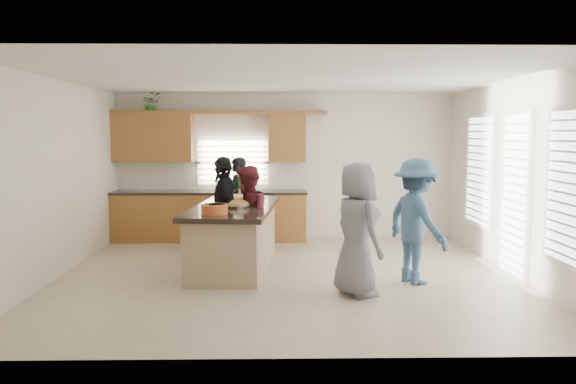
{
  "coord_description": "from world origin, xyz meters",
  "views": [
    {
      "loc": [
        -0.13,
        -7.91,
        2.04
      ],
      "look_at": [
        0.03,
        0.57,
        1.15
      ],
      "focal_mm": 35.0,
      "sensor_mm": 36.0,
      "label": 1
    }
  ],
  "objects_px": {
    "woman_right_back": "(417,221)",
    "woman_left_front": "(224,211)",
    "woman_left_mid": "(247,218)",
    "salad_bowl": "(214,208)",
    "island": "(234,238)",
    "woman_right_front": "(357,229)",
    "woman_left_back": "(237,201)"
  },
  "relations": [
    {
      "from": "island",
      "to": "woman_left_back",
      "type": "distance_m",
      "value": 1.85
    },
    {
      "from": "island",
      "to": "woman_left_front",
      "type": "relative_size",
      "value": 1.65
    },
    {
      "from": "woman_left_mid",
      "to": "woman_left_front",
      "type": "relative_size",
      "value": 0.92
    },
    {
      "from": "woman_left_back",
      "to": "woman_right_front",
      "type": "xyz_separation_m",
      "value": [
        1.73,
        -3.35,
        0.04
      ]
    },
    {
      "from": "salad_bowl",
      "to": "woman_left_back",
      "type": "xyz_separation_m",
      "value": [
        0.12,
        2.72,
        -0.23
      ]
    },
    {
      "from": "island",
      "to": "salad_bowl",
      "type": "relative_size",
      "value": 7.74
    },
    {
      "from": "island",
      "to": "woman_left_mid",
      "type": "height_order",
      "value": "woman_left_mid"
    },
    {
      "from": "salad_bowl",
      "to": "woman_left_back",
      "type": "relative_size",
      "value": 0.23
    },
    {
      "from": "island",
      "to": "woman_left_back",
      "type": "relative_size",
      "value": 1.74
    },
    {
      "from": "woman_right_back",
      "to": "woman_right_front",
      "type": "height_order",
      "value": "woman_right_back"
    },
    {
      "from": "woman_left_front",
      "to": "woman_right_back",
      "type": "height_order",
      "value": "woman_right_back"
    },
    {
      "from": "island",
      "to": "woman_left_front",
      "type": "height_order",
      "value": "woman_left_front"
    },
    {
      "from": "island",
      "to": "woman_right_front",
      "type": "height_order",
      "value": "woman_right_front"
    },
    {
      "from": "woman_left_back",
      "to": "woman_left_mid",
      "type": "relative_size",
      "value": 1.02
    },
    {
      "from": "woman_left_mid",
      "to": "woman_right_back",
      "type": "xyz_separation_m",
      "value": [
        2.34,
        -0.85,
        0.07
      ]
    },
    {
      "from": "island",
      "to": "woman_right_front",
      "type": "relative_size",
      "value": 1.66
    },
    {
      "from": "woman_left_mid",
      "to": "woman_right_front",
      "type": "relative_size",
      "value": 0.93
    },
    {
      "from": "woman_left_mid",
      "to": "salad_bowl",
      "type": "bearing_deg",
      "value": -29.53
    },
    {
      "from": "woman_right_back",
      "to": "woman_left_front",
      "type": "bearing_deg",
      "value": 43.55
    },
    {
      "from": "woman_left_back",
      "to": "woman_left_mid",
      "type": "bearing_deg",
      "value": -9.02
    },
    {
      "from": "island",
      "to": "woman_left_back",
      "type": "bearing_deg",
      "value": 97.59
    },
    {
      "from": "salad_bowl",
      "to": "woman_left_front",
      "type": "height_order",
      "value": "woman_left_front"
    },
    {
      "from": "island",
      "to": "salad_bowl",
      "type": "xyz_separation_m",
      "value": [
        -0.2,
        -0.9,
        0.57
      ]
    },
    {
      "from": "woman_right_back",
      "to": "woman_left_mid",
      "type": "bearing_deg",
      "value": 45.65
    },
    {
      "from": "salad_bowl",
      "to": "woman_left_front",
      "type": "bearing_deg",
      "value": 88.49
    },
    {
      "from": "salad_bowl",
      "to": "woman_left_mid",
      "type": "xyz_separation_m",
      "value": [
        0.4,
        0.78,
        -0.24
      ]
    },
    {
      "from": "woman_left_mid",
      "to": "woman_right_back",
      "type": "distance_m",
      "value": 2.49
    },
    {
      "from": "woman_left_mid",
      "to": "woman_left_front",
      "type": "xyz_separation_m",
      "value": [
        -0.38,
        0.25,
        0.06
      ]
    },
    {
      "from": "island",
      "to": "woman_left_mid",
      "type": "relative_size",
      "value": 1.79
    },
    {
      "from": "salad_bowl",
      "to": "woman_right_back",
      "type": "height_order",
      "value": "woman_right_back"
    },
    {
      "from": "salad_bowl",
      "to": "island",
      "type": "bearing_deg",
      "value": 77.76
    },
    {
      "from": "salad_bowl",
      "to": "woman_left_front",
      "type": "distance_m",
      "value": 1.05
    }
  ]
}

